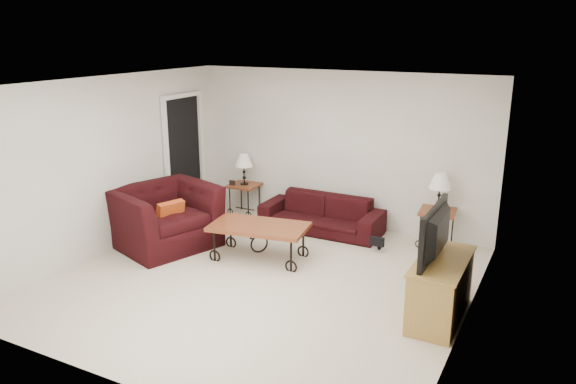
{
  "coord_description": "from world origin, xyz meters",
  "views": [
    {
      "loc": [
        3.32,
        -5.69,
        3.09
      ],
      "look_at": [
        0.0,
        0.7,
        1.0
      ],
      "focal_mm": 34.78,
      "sensor_mm": 36.0,
      "label": 1
    }
  ],
  "objects_px": {
    "side_table_left": "(245,199)",
    "tv_stand": "(440,289)",
    "side_table_right": "(436,228)",
    "television": "(443,233)",
    "lamp_left": "(244,169)",
    "sofa": "(321,214)",
    "lamp_right": "(439,192)",
    "armchair": "(165,217)",
    "coffee_table": "(259,242)",
    "backpack": "(380,237)"
  },
  "relations": [
    {
      "from": "tv_stand",
      "to": "side_table_left",
      "type": "bearing_deg",
      "value": 150.99
    },
    {
      "from": "tv_stand",
      "to": "lamp_left",
      "type": "bearing_deg",
      "value": 150.99
    },
    {
      "from": "coffee_table",
      "to": "backpack",
      "type": "distance_m",
      "value": 1.77
    },
    {
      "from": "side_table_left",
      "to": "tv_stand",
      "type": "distance_m",
      "value": 4.41
    },
    {
      "from": "coffee_table",
      "to": "backpack",
      "type": "xyz_separation_m",
      "value": [
        1.4,
        1.08,
        -0.04
      ]
    },
    {
      "from": "side_table_right",
      "to": "television",
      "type": "distance_m",
      "value": 2.32
    },
    {
      "from": "sofa",
      "to": "backpack",
      "type": "relative_size",
      "value": 4.67
    },
    {
      "from": "armchair",
      "to": "backpack",
      "type": "distance_m",
      "value": 3.17
    },
    {
      "from": "sofa",
      "to": "backpack",
      "type": "distance_m",
      "value": 1.15
    },
    {
      "from": "side_table_right",
      "to": "sofa",
      "type": "bearing_deg",
      "value": -174.22
    },
    {
      "from": "side_table_right",
      "to": "backpack",
      "type": "xyz_separation_m",
      "value": [
        -0.69,
        -0.53,
        -0.07
      ]
    },
    {
      "from": "lamp_right",
      "to": "lamp_left",
      "type": "bearing_deg",
      "value": 180.0
    },
    {
      "from": "lamp_right",
      "to": "armchair",
      "type": "bearing_deg",
      "value": -152.87
    },
    {
      "from": "side_table_right",
      "to": "television",
      "type": "relative_size",
      "value": 0.54
    },
    {
      "from": "side_table_right",
      "to": "television",
      "type": "bearing_deg",
      "value": -76.44
    },
    {
      "from": "lamp_right",
      "to": "backpack",
      "type": "xyz_separation_m",
      "value": [
        -0.69,
        -0.53,
        -0.63
      ]
    },
    {
      "from": "coffee_table",
      "to": "tv_stand",
      "type": "relative_size",
      "value": 1.15
    },
    {
      "from": "sofa",
      "to": "tv_stand",
      "type": "relative_size",
      "value": 1.66
    },
    {
      "from": "sofa",
      "to": "lamp_right",
      "type": "relative_size",
      "value": 3.46
    },
    {
      "from": "lamp_right",
      "to": "television",
      "type": "relative_size",
      "value": 0.54
    },
    {
      "from": "side_table_left",
      "to": "side_table_right",
      "type": "xyz_separation_m",
      "value": [
        3.32,
        -0.0,
        0.01
      ]
    },
    {
      "from": "side_table_right",
      "to": "tv_stand",
      "type": "xyz_separation_m",
      "value": [
        0.54,
        -2.14,
        0.07
      ]
    },
    {
      "from": "lamp_left",
      "to": "television",
      "type": "height_order",
      "value": "television"
    },
    {
      "from": "coffee_table",
      "to": "side_table_right",
      "type": "bearing_deg",
      "value": 37.61
    },
    {
      "from": "lamp_left",
      "to": "backpack",
      "type": "distance_m",
      "value": 2.75
    },
    {
      "from": "side_table_left",
      "to": "tv_stand",
      "type": "relative_size",
      "value": 0.46
    },
    {
      "from": "side_table_right",
      "to": "lamp_right",
      "type": "height_order",
      "value": "lamp_right"
    },
    {
      "from": "coffee_table",
      "to": "tv_stand",
      "type": "xyz_separation_m",
      "value": [
        2.63,
        -0.53,
        0.1
      ]
    },
    {
      "from": "armchair",
      "to": "television",
      "type": "height_order",
      "value": "television"
    },
    {
      "from": "sofa",
      "to": "armchair",
      "type": "height_order",
      "value": "armchair"
    },
    {
      "from": "tv_stand",
      "to": "backpack",
      "type": "distance_m",
      "value": 2.03
    },
    {
      "from": "lamp_left",
      "to": "backpack",
      "type": "relative_size",
      "value": 1.29
    },
    {
      "from": "lamp_left",
      "to": "tv_stand",
      "type": "xyz_separation_m",
      "value": [
        3.86,
        -2.14,
        -0.45
      ]
    },
    {
      "from": "sofa",
      "to": "television",
      "type": "height_order",
      "value": "television"
    },
    {
      "from": "side_table_right",
      "to": "coffee_table",
      "type": "relative_size",
      "value": 0.42
    },
    {
      "from": "side_table_right",
      "to": "backpack",
      "type": "relative_size",
      "value": 1.35
    },
    {
      "from": "lamp_right",
      "to": "tv_stand",
      "type": "distance_m",
      "value": 2.26
    },
    {
      "from": "coffee_table",
      "to": "backpack",
      "type": "relative_size",
      "value": 3.22
    },
    {
      "from": "lamp_left",
      "to": "coffee_table",
      "type": "height_order",
      "value": "lamp_left"
    },
    {
      "from": "television",
      "to": "lamp_right",
      "type": "bearing_deg",
      "value": -166.44
    },
    {
      "from": "side_table_right",
      "to": "lamp_left",
      "type": "distance_m",
      "value": 3.36
    },
    {
      "from": "sofa",
      "to": "side_table_right",
      "type": "relative_size",
      "value": 3.46
    },
    {
      "from": "sofa",
      "to": "backpack",
      "type": "xyz_separation_m",
      "value": [
        1.09,
        -0.35,
        -0.08
      ]
    },
    {
      "from": "sofa",
      "to": "backpack",
      "type": "bearing_deg",
      "value": -17.92
    },
    {
      "from": "side_table_left",
      "to": "lamp_left",
      "type": "relative_size",
      "value": 1.0
    },
    {
      "from": "coffee_table",
      "to": "armchair",
      "type": "bearing_deg",
      "value": -171.6
    },
    {
      "from": "lamp_right",
      "to": "backpack",
      "type": "distance_m",
      "value": 1.08
    },
    {
      "from": "side_table_right",
      "to": "backpack",
      "type": "bearing_deg",
      "value": -142.44
    },
    {
      "from": "lamp_left",
      "to": "coffee_table",
      "type": "distance_m",
      "value": 2.1
    },
    {
      "from": "lamp_right",
      "to": "armchair",
      "type": "distance_m",
      "value": 4.03
    }
  ]
}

